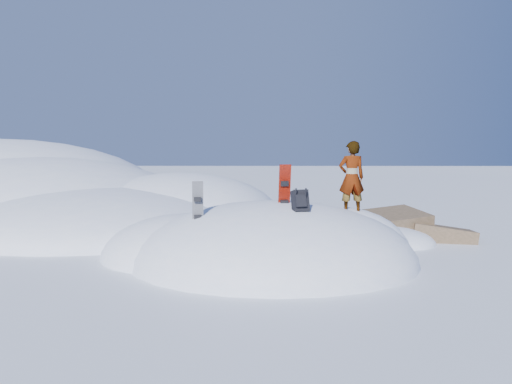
{
  "coord_description": "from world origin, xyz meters",
  "views": [
    {
      "loc": [
        -0.31,
        -12.07,
        2.84
      ],
      "look_at": [
        -0.43,
        0.3,
        1.7
      ],
      "focal_mm": 35.0,
      "sensor_mm": 36.0,
      "label": 1
    }
  ],
  "objects_px": {
    "snowboard_dark": "(198,210)",
    "person": "(352,178)",
    "snowboard_red": "(284,195)",
    "backpack": "(300,201)"
  },
  "relations": [
    {
      "from": "snowboard_dark",
      "to": "backpack",
      "type": "relative_size",
      "value": 2.33
    },
    {
      "from": "snowboard_red",
      "to": "person",
      "type": "bearing_deg",
      "value": 12.24
    },
    {
      "from": "snowboard_dark",
      "to": "person",
      "type": "xyz_separation_m",
      "value": [
        3.74,
        1.39,
        0.66
      ]
    },
    {
      "from": "snowboard_red",
      "to": "snowboard_dark",
      "type": "xyz_separation_m",
      "value": [
        -2.0,
        -0.66,
        -0.28
      ]
    },
    {
      "from": "backpack",
      "to": "person",
      "type": "bearing_deg",
      "value": 28.98
    },
    {
      "from": "backpack",
      "to": "person",
      "type": "distance_m",
      "value": 2.1
    },
    {
      "from": "backpack",
      "to": "person",
      "type": "height_order",
      "value": "person"
    },
    {
      "from": "snowboard_dark",
      "to": "person",
      "type": "height_order",
      "value": "person"
    },
    {
      "from": "snowboard_red",
      "to": "backpack",
      "type": "distance_m",
      "value": 0.83
    },
    {
      "from": "person",
      "to": "snowboard_red",
      "type": "bearing_deg",
      "value": 14.68
    }
  ]
}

